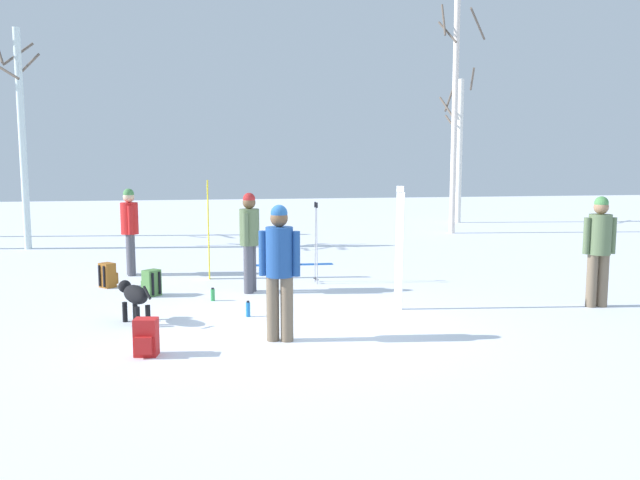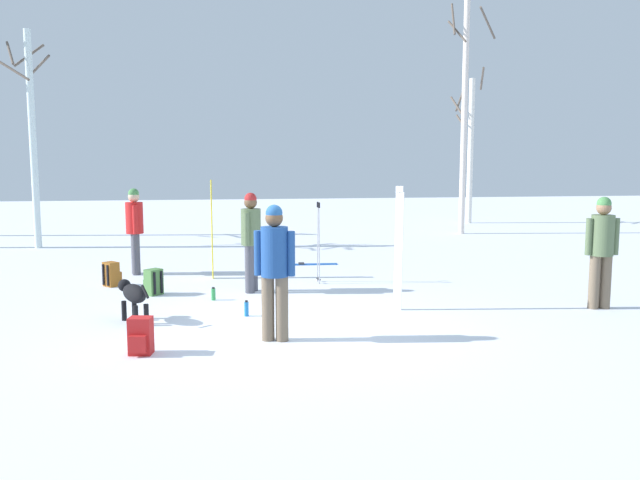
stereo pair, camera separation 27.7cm
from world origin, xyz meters
TOP-DOWN VIEW (x-y plane):
  - ground_plane at (0.00, 0.00)m, footprint 60.00×60.00m
  - person_0 at (4.84, 0.46)m, footprint 0.52×0.34m
  - person_1 at (-0.36, 2.56)m, footprint 0.34×0.49m
  - person_2 at (-2.56, 4.68)m, footprint 0.34×0.51m
  - person_3 at (-0.23, -0.53)m, footprint 0.50×0.34m
  - dog at (-2.11, 0.74)m, footprint 0.51×0.79m
  - ski_pair_planted_0 at (1.76, 0.85)m, footprint 0.13×0.10m
  - ski_pair_planted_1 at (-1.04, 3.98)m, footprint 0.03×0.17m
  - ski_pair_lying_0 at (0.81, 5.31)m, footprint 1.68×0.26m
  - ski_poles_0 at (0.91, 3.20)m, footprint 0.07×0.27m
  - backpack_0 at (-1.83, -0.86)m, footprint 0.29×0.31m
  - backpack_1 at (-2.02, 2.57)m, footprint 0.34×0.35m
  - backpack_2 at (-2.84, 3.47)m, footprint 0.35×0.34m
  - water_bottle_0 at (-0.53, 0.81)m, footprint 0.06×0.06m
  - water_bottle_1 at (-1.01, 1.98)m, footprint 0.07×0.07m
  - birch_tree_2 at (-5.58, 9.11)m, footprint 1.33×1.34m
  - birch_tree_3 at (6.58, 10.56)m, footprint 1.48×1.46m
  - birch_tree_4 at (8.11, 13.86)m, footprint 0.73×1.23m

SIDE VIEW (x-z plane):
  - ground_plane at x=0.00m, z-range 0.00..0.00m
  - ski_pair_lying_0 at x=0.81m, z-range -0.01..0.03m
  - water_bottle_1 at x=-1.01m, z-range -0.01..0.21m
  - water_bottle_0 at x=-0.53m, z-range -0.01..0.23m
  - backpack_0 at x=-1.83m, z-range -0.01..0.43m
  - backpack_1 at x=-2.02m, z-range -0.01..0.43m
  - backpack_2 at x=-2.84m, z-range -0.01..0.43m
  - dog at x=-2.11m, z-range 0.10..0.67m
  - ski_poles_0 at x=0.91m, z-range 0.05..1.55m
  - ski_pair_planted_0 at x=1.76m, z-range -0.01..1.87m
  - ski_pair_planted_1 at x=-1.04m, z-range -0.01..1.89m
  - person_0 at x=4.84m, z-range 0.12..1.84m
  - person_1 at x=-0.36m, z-range 0.12..1.84m
  - person_2 at x=-2.56m, z-range 0.12..1.84m
  - person_3 at x=-0.23m, z-range 0.12..1.84m
  - birch_tree_4 at x=8.11m, z-range 0.13..5.31m
  - birch_tree_2 at x=-5.58m, z-range 0.16..5.70m
  - birch_tree_3 at x=6.58m, z-range 0.16..7.78m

